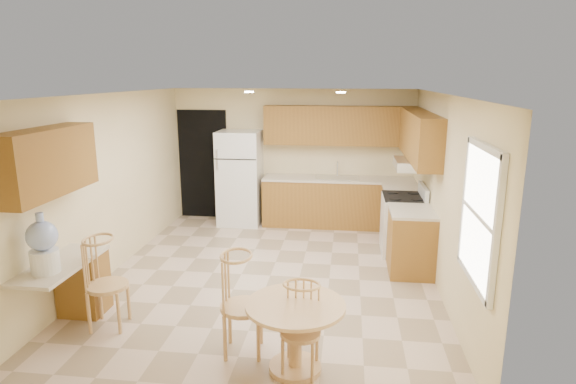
# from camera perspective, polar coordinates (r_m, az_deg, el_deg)

# --- Properties ---
(floor) EXTENTS (5.50, 5.50, 0.00)m
(floor) POSITION_cam_1_polar(r_m,az_deg,el_deg) (6.84, -2.11, -9.87)
(floor) COLOR #C8AA91
(floor) RESTS_ON ground
(ceiling) EXTENTS (4.50, 5.50, 0.02)m
(ceiling) POSITION_cam_1_polar(r_m,az_deg,el_deg) (6.28, -2.31, 11.55)
(ceiling) COLOR white
(ceiling) RESTS_ON wall_back
(wall_back) EXTENTS (4.50, 0.02, 2.50)m
(wall_back) POSITION_cam_1_polar(r_m,az_deg,el_deg) (9.12, 0.57, 4.30)
(wall_back) COLOR beige
(wall_back) RESTS_ON floor
(wall_front) EXTENTS (4.50, 0.02, 2.50)m
(wall_front) POSITION_cam_1_polar(r_m,az_deg,el_deg) (3.88, -8.81, -8.87)
(wall_front) COLOR beige
(wall_front) RESTS_ON floor
(wall_left) EXTENTS (0.02, 5.50, 2.50)m
(wall_left) POSITION_cam_1_polar(r_m,az_deg,el_deg) (7.16, -20.28, 0.86)
(wall_left) COLOR beige
(wall_left) RESTS_ON floor
(wall_right) EXTENTS (0.02, 5.50, 2.50)m
(wall_right) POSITION_cam_1_polar(r_m,az_deg,el_deg) (6.49, 17.82, -0.20)
(wall_right) COLOR beige
(wall_right) RESTS_ON floor
(doorway) EXTENTS (0.90, 0.02, 2.10)m
(doorway) POSITION_cam_1_polar(r_m,az_deg,el_deg) (9.50, -10.01, 3.24)
(doorway) COLOR black
(doorway) RESTS_ON floor
(base_cab_back) EXTENTS (2.75, 0.60, 0.87)m
(base_cab_back) POSITION_cam_1_polar(r_m,az_deg,el_deg) (8.94, 5.92, -1.31)
(base_cab_back) COLOR olive
(base_cab_back) RESTS_ON floor
(counter_back) EXTENTS (2.75, 0.63, 0.04)m
(counter_back) POSITION_cam_1_polar(r_m,az_deg,el_deg) (8.84, 5.99, 1.54)
(counter_back) COLOR beige
(counter_back) RESTS_ON base_cab_back
(base_cab_right_a) EXTENTS (0.60, 0.59, 0.87)m
(base_cab_right_a) POSITION_cam_1_polar(r_m,az_deg,el_deg) (8.42, 13.16, -2.54)
(base_cab_right_a) COLOR olive
(base_cab_right_a) RESTS_ON floor
(counter_right_a) EXTENTS (0.63, 0.59, 0.04)m
(counter_right_a) POSITION_cam_1_polar(r_m,az_deg,el_deg) (8.31, 13.33, 0.47)
(counter_right_a) COLOR beige
(counter_right_a) RESTS_ON base_cab_right_a
(base_cab_right_b) EXTENTS (0.60, 0.80, 0.87)m
(base_cab_right_b) POSITION_cam_1_polar(r_m,az_deg,el_deg) (7.04, 14.35, -5.81)
(base_cab_right_b) COLOR olive
(base_cab_right_b) RESTS_ON floor
(counter_right_b) EXTENTS (0.63, 0.80, 0.04)m
(counter_right_b) POSITION_cam_1_polar(r_m,az_deg,el_deg) (6.91, 14.57, -2.25)
(counter_right_b) COLOR beige
(counter_right_b) RESTS_ON base_cab_right_b
(upper_cab_back) EXTENTS (2.75, 0.33, 0.70)m
(upper_cab_back) POSITION_cam_1_polar(r_m,az_deg,el_deg) (8.83, 6.16, 7.83)
(upper_cab_back) COLOR olive
(upper_cab_back) RESTS_ON wall_back
(upper_cab_right) EXTENTS (0.33, 2.42, 0.70)m
(upper_cab_right) POSITION_cam_1_polar(r_m,az_deg,el_deg) (7.53, 15.26, 6.46)
(upper_cab_right) COLOR olive
(upper_cab_right) RESTS_ON wall_right
(upper_cab_left) EXTENTS (0.33, 1.40, 0.70)m
(upper_cab_left) POSITION_cam_1_polar(r_m,az_deg,el_deg) (5.61, -26.65, 3.20)
(upper_cab_left) COLOR olive
(upper_cab_left) RESTS_ON wall_left
(sink) EXTENTS (0.78, 0.44, 0.01)m
(sink) POSITION_cam_1_polar(r_m,az_deg,el_deg) (8.83, 5.83, 1.69)
(sink) COLOR silver
(sink) RESTS_ON counter_back
(range_hood) EXTENTS (0.50, 0.76, 0.14)m
(range_hood) POSITION_cam_1_polar(r_m,az_deg,el_deg) (7.55, 14.45, 3.22)
(range_hood) COLOR silver
(range_hood) RESTS_ON upper_cab_right
(desk_pedestal) EXTENTS (0.48, 0.42, 0.72)m
(desk_pedestal) POSITION_cam_1_polar(r_m,az_deg,el_deg) (6.20, -23.09, -9.96)
(desk_pedestal) COLOR olive
(desk_pedestal) RESTS_ON floor
(desk_top) EXTENTS (0.50, 1.20, 0.04)m
(desk_top) POSITION_cam_1_polar(r_m,az_deg,el_deg) (5.76, -25.32, -7.80)
(desk_top) COLOR beige
(desk_top) RESTS_ON desk_pedestal
(window) EXTENTS (0.06, 1.12, 1.30)m
(window) POSITION_cam_1_polar(r_m,az_deg,el_deg) (4.67, 21.81, -2.58)
(window) COLOR white
(window) RESTS_ON wall_right
(can_light_a) EXTENTS (0.14, 0.14, 0.02)m
(can_light_a) POSITION_cam_1_polar(r_m,az_deg,el_deg) (7.55, -4.63, 11.74)
(can_light_a) COLOR white
(can_light_a) RESTS_ON ceiling
(can_light_b) EXTENTS (0.14, 0.14, 0.02)m
(can_light_b) POSITION_cam_1_polar(r_m,az_deg,el_deg) (7.40, 6.28, 11.67)
(can_light_b) COLOR white
(can_light_b) RESTS_ON ceiling
(refrigerator) EXTENTS (0.77, 0.75, 1.75)m
(refrigerator) POSITION_cam_1_polar(r_m,az_deg,el_deg) (9.01, -5.70, 1.68)
(refrigerator) COLOR white
(refrigerator) RESTS_ON floor
(stove) EXTENTS (0.65, 0.76, 1.09)m
(stove) POSITION_cam_1_polar(r_m,az_deg,el_deg) (7.77, 13.49, -3.67)
(stove) COLOR white
(stove) RESTS_ON floor
(dining_table) EXTENTS (0.93, 0.93, 0.69)m
(dining_table) POSITION_cam_1_polar(r_m,az_deg,el_deg) (4.64, 0.88, -15.72)
(dining_table) COLOR tan
(dining_table) RESTS_ON floor
(chair_table_a) EXTENTS (0.46, 0.59, 1.03)m
(chair_table_a) POSITION_cam_1_polar(r_m,az_deg,el_deg) (4.77, -5.65, -12.47)
(chair_table_a) COLOR tan
(chair_table_a) RESTS_ON floor
(chair_table_b) EXTENTS (0.39, 0.39, 0.87)m
(chair_table_b) POSITION_cam_1_polar(r_m,az_deg,el_deg) (4.50, 1.37, -15.56)
(chair_table_b) COLOR tan
(chair_table_b) RESTS_ON floor
(chair_desk) EXTENTS (0.45, 0.58, 1.02)m
(chair_desk) POSITION_cam_1_polar(r_m,az_deg,el_deg) (5.59, -21.21, -9.45)
(chair_desk) COLOR tan
(chair_desk) RESTS_ON floor
(water_crock) EXTENTS (0.31, 0.31, 0.63)m
(water_crock) POSITION_cam_1_polar(r_m,az_deg,el_deg) (5.47, -27.03, -5.70)
(water_crock) COLOR white
(water_crock) RESTS_ON desk_top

